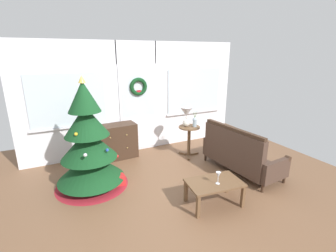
% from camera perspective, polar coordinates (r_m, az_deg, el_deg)
% --- Properties ---
extents(ground_plane, '(6.76, 6.76, 0.00)m').
position_cam_1_polar(ground_plane, '(4.41, 2.62, -14.55)').
color(ground_plane, brown).
extents(back_wall_with_door, '(5.20, 0.19, 2.55)m').
position_cam_1_polar(back_wall_with_door, '(5.76, -7.16, 6.63)').
color(back_wall_with_door, white).
rests_on(back_wall_with_door, ground).
extents(christmas_tree, '(1.27, 1.27, 1.95)m').
position_cam_1_polar(christmas_tree, '(4.42, -18.11, -5.16)').
color(christmas_tree, '#4C331E').
rests_on(christmas_tree, ground).
extents(dresser_cabinet, '(0.92, 0.48, 0.78)m').
position_cam_1_polar(dresser_cabinet, '(5.55, -12.12, -3.58)').
color(dresser_cabinet, '#3D281C').
rests_on(dresser_cabinet, ground).
extents(settee_sofa, '(0.85, 1.69, 0.96)m').
position_cam_1_polar(settee_sofa, '(5.00, 16.20, -6.42)').
color(settee_sofa, '#3D281C').
rests_on(settee_sofa, ground).
extents(side_table, '(0.50, 0.48, 0.71)m').
position_cam_1_polar(side_table, '(5.52, 4.97, -2.18)').
color(side_table, brown).
rests_on(side_table, ground).
extents(table_lamp, '(0.28, 0.28, 0.44)m').
position_cam_1_polar(table_lamp, '(5.38, 4.34, 2.79)').
color(table_lamp, silver).
rests_on(table_lamp, side_table).
extents(flower_vase, '(0.11, 0.10, 0.35)m').
position_cam_1_polar(flower_vase, '(5.42, 6.29, 1.01)').
color(flower_vase, '#99ADBC').
rests_on(flower_vase, side_table).
extents(coffee_table, '(0.89, 0.61, 0.39)m').
position_cam_1_polar(coffee_table, '(3.93, 10.82, -13.48)').
color(coffee_table, brown).
rests_on(coffee_table, ground).
extents(wine_glass, '(0.08, 0.08, 0.20)m').
position_cam_1_polar(wine_glass, '(3.79, 11.72, -11.27)').
color(wine_glass, silver).
rests_on(wine_glass, coffee_table).
extents(gift_box, '(0.19, 0.17, 0.19)m').
position_cam_1_polar(gift_box, '(4.56, -11.34, -12.34)').
color(gift_box, red).
rests_on(gift_box, ground).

